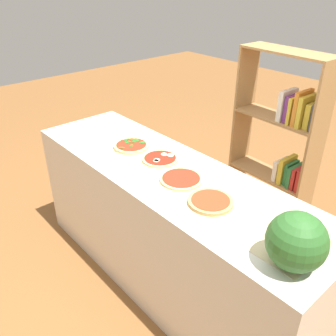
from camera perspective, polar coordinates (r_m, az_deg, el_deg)
ground_plane at (r=2.91m, az=-0.00°, el=-16.73°), size 12.00×12.00×0.00m
counter at (r=2.59m, az=-0.00°, el=-9.49°), size 2.33×0.69×0.94m
parchment_paper at (r=2.33m, az=-0.00°, el=-0.41°), size 2.11×0.43×0.00m
pizza_spinach_0 at (r=2.64m, az=-5.81°, el=3.53°), size 0.26×0.26×0.03m
pizza_mozzarella_1 at (r=2.45m, az=-1.24°, el=1.48°), size 0.25×0.25×0.02m
pizza_plain_2 at (r=2.22m, az=2.08°, el=-1.73°), size 0.27×0.27×0.02m
pizza_plain_3 at (r=2.02m, az=6.73°, el=-5.28°), size 0.25×0.25×0.02m
watermelon at (r=1.65m, az=19.64°, el=-10.87°), size 0.27×0.27×0.27m
bookshelf at (r=3.08m, az=17.66°, el=2.55°), size 0.74×0.28×1.56m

